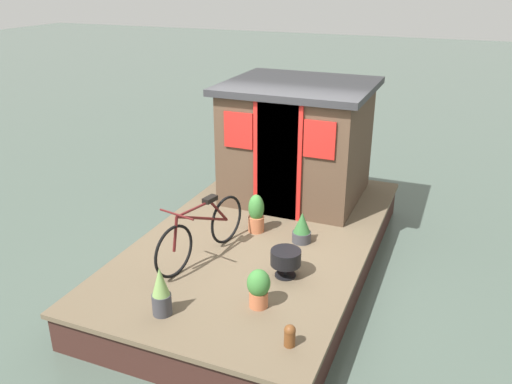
% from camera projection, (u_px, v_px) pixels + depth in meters
% --- Properties ---
extents(ground_plane, '(60.00, 60.00, 0.00)m').
position_uv_depth(ground_plane, '(261.00, 266.00, 7.45)').
color(ground_plane, '#47564C').
extents(houseboat_deck, '(5.21, 2.95, 0.51)m').
position_uv_depth(houseboat_deck, '(261.00, 250.00, 7.35)').
color(houseboat_deck, brown).
rests_on(houseboat_deck, ground_plane).
extents(houseboat_cabin, '(1.98, 2.19, 1.81)m').
position_uv_depth(houseboat_cabin, '(297.00, 140.00, 8.17)').
color(houseboat_cabin, '#4C3828').
rests_on(houseboat_cabin, houseboat_deck).
extents(bicycle, '(1.65, 0.51, 0.78)m').
position_uv_depth(bicycle, '(202.00, 232.00, 6.51)').
color(bicycle, black).
rests_on(bicycle, houseboat_deck).
extents(potted_plant_thyme, '(0.21, 0.21, 0.55)m').
position_uv_depth(potted_plant_thyme, '(161.00, 292.00, 5.45)').
color(potted_plant_thyme, '#38383D').
rests_on(potted_plant_thyme, houseboat_deck).
extents(potted_plant_mint, '(0.25, 0.25, 0.42)m').
position_uv_depth(potted_plant_mint, '(302.00, 228.00, 6.96)').
color(potted_plant_mint, '#38383D').
rests_on(potted_plant_mint, houseboat_deck).
extents(potted_plant_lavender, '(0.22, 0.22, 0.55)m').
position_uv_depth(potted_plant_lavender, '(256.00, 214.00, 7.22)').
color(potted_plant_lavender, '#B2603D').
rests_on(potted_plant_lavender, houseboat_deck).
extents(potted_plant_basil, '(0.25, 0.25, 0.44)m').
position_uv_depth(potted_plant_basil, '(259.00, 287.00, 5.59)').
color(potted_plant_basil, '#B2603D').
rests_on(potted_plant_basil, houseboat_deck).
extents(charcoal_grill, '(0.36, 0.36, 0.34)m').
position_uv_depth(charcoal_grill, '(286.00, 258.00, 6.15)').
color(charcoal_grill, black).
rests_on(charcoal_grill, houseboat_deck).
extents(mooring_bollard, '(0.12, 0.12, 0.23)m').
position_uv_depth(mooring_bollard, '(290.00, 335.00, 5.03)').
color(mooring_bollard, brown).
rests_on(mooring_bollard, houseboat_deck).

